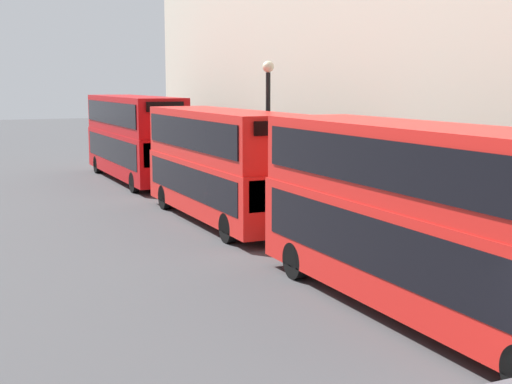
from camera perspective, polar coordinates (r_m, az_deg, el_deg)
name	(u,v)px	position (r m, az deg, el deg)	size (l,w,h in m)	color
bus_leading	(429,214)	(16.09, 13.68, -1.72)	(2.59, 11.46, 4.33)	red
bus_second_in_queue	(220,161)	(26.87, -2.86, 2.52)	(2.59, 10.19, 4.23)	red
bus_third_in_queue	(134,135)	(38.74, -9.75, 4.55)	(2.59, 11.48, 4.53)	#B20C0F
street_lamp	(268,121)	(27.58, 0.97, 5.70)	(0.44, 0.44, 6.07)	black
pedestrian	(299,205)	(26.06, 3.46, -1.05)	(0.36, 0.36, 1.77)	brown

